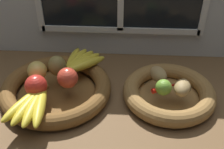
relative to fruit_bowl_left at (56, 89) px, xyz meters
The scene contains 13 objects.
ground_plane 21.58cm from the fruit_bowl_left, ahead, with size 140.00×90.00×3.00cm, color brown.
fruit_bowl_left is the anchor object (origin of this frame).
fruit_bowl_right 38.96cm from the fruit_bowl_left, ahead, with size 31.53×31.53×5.51cm.
apple_red_front 10.30cm from the fruit_bowl_left, 122.13° to the right, with size 7.10×7.10×7.10cm, color red.
apple_golden_left 9.00cm from the fruit_bowl_left, 165.46° to the left, with size 6.65×6.65×6.65cm, color #DBB756.
apple_red_right 8.36cm from the fruit_bowl_left, 21.56° to the right, with size 6.97×6.97×6.97cm, color #CC422D.
pear_brown 7.99cm from the fruit_bowl_left, 88.98° to the left, with size 6.18×6.25×7.45cm, color olive.
banana_bunch_front 14.73cm from the fruit_bowl_left, 105.86° to the right, with size 13.38×19.84×3.40cm.
banana_bunch_back 13.49cm from the fruit_bowl_left, 57.33° to the left, with size 15.07×17.56×3.22cm.
potato_small 42.80cm from the fruit_bowl_left, ahead, with size 7.65×5.29×4.50cm, color #A38451.
potato_oblong 35.70cm from the fruit_bowl_left, ahead, with size 7.72×4.90×5.04cm, color #A38451.
lime_near 36.89cm from the fruit_bowl_left, ahead, with size 5.26×5.26×5.26cm, color #6B9E33.
chili_pepper 38.87cm from the fruit_bowl_left, ahead, with size 1.76×1.76×13.17cm, color red.
Camera 1 is at (2.65, -74.42, 63.56)cm, focal length 44.62 mm.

